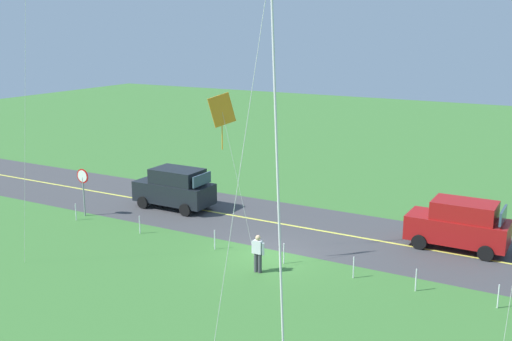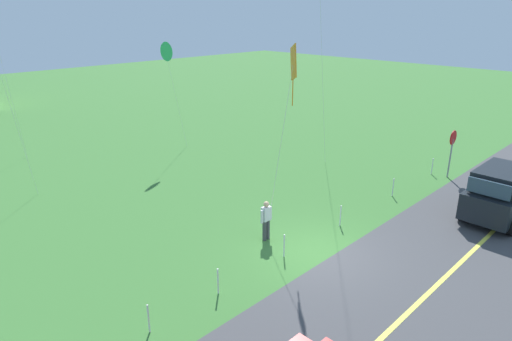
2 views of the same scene
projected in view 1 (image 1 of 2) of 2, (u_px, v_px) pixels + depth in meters
name	position (u px, v px, depth m)	size (l,w,h in m)	color
ground_plane	(269.00, 255.00, 27.15)	(120.00, 120.00, 0.10)	#3D7533
asphalt_road	(307.00, 228.00, 30.53)	(120.00, 7.00, 0.00)	#424244
road_centre_stripe	(307.00, 228.00, 30.53)	(120.00, 0.16, 0.00)	#E5E04C
car_suv_foreground	(175.00, 188.00, 33.70)	(4.40, 2.12, 2.24)	black
car_parked_west_near	(459.00, 224.00, 27.54)	(4.40, 2.12, 2.24)	maroon
stop_sign	(83.00, 183.00, 32.15)	(0.76, 0.08, 2.56)	gray
person_adult_near	(258.00, 252.00, 24.92)	(0.58, 0.22, 1.60)	#3F3F47
kite_red_low	(222.00, 113.00, 24.22)	(1.95, 0.95, 7.30)	silver
fence_post_0	(498.00, 296.00, 21.84)	(0.05, 0.05, 0.90)	silver
fence_post_1	(416.00, 280.00, 23.25)	(0.05, 0.05, 0.90)	silver
fence_post_2	(354.00, 267.00, 24.44)	(0.05, 0.05, 0.90)	silver
fence_post_3	(284.00, 254.00, 25.93)	(0.05, 0.05, 0.90)	silver
fence_post_4	(215.00, 240.00, 27.61)	(0.05, 0.05, 0.90)	silver
fence_post_5	(140.00, 225.00, 29.68)	(0.05, 0.05, 0.90)	silver
fence_post_6	(76.00, 212.00, 31.71)	(0.05, 0.05, 0.90)	silver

